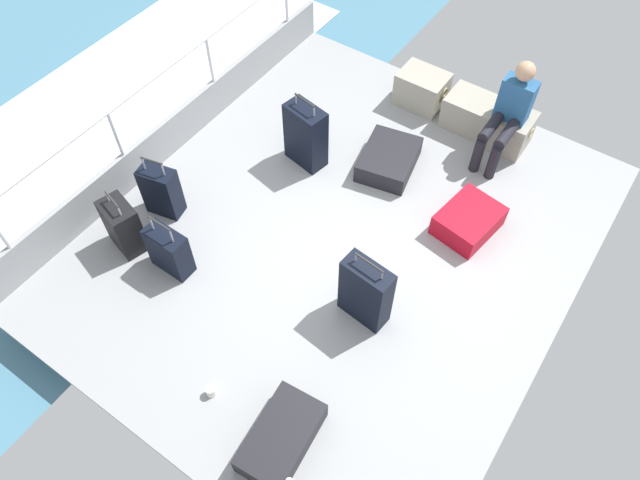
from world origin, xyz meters
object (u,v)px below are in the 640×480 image
(suitcase_7, at_px, (366,292))
(paper_cup, at_px, (211,391))
(cargo_crate_2, at_px, (507,129))
(suitcase_6, at_px, (169,251))
(suitcase_3, at_px, (161,191))
(suitcase_1, at_px, (306,136))
(suitcase_5, at_px, (281,438))
(suitcase_0, at_px, (389,159))
(suitcase_2, at_px, (123,226))
(passenger_seated, at_px, (509,112))
(suitcase_4, at_px, (468,221))
(cargo_crate_0, at_px, (422,89))
(cargo_crate_1, at_px, (471,112))

(suitcase_7, height_order, paper_cup, suitcase_7)
(cargo_crate_2, relative_size, suitcase_6, 0.80)
(cargo_crate_2, height_order, suitcase_3, suitcase_3)
(suitcase_3, bearing_deg, paper_cup, -36.64)
(suitcase_1, distance_m, suitcase_5, 3.10)
(cargo_crate_2, xyz_separation_m, suitcase_5, (-0.03, -4.10, -0.10))
(suitcase_0, distance_m, suitcase_2, 2.81)
(passenger_seated, xyz_separation_m, suitcase_4, (0.21, -1.14, -0.47))
(suitcase_7, bearing_deg, suitcase_5, -86.04)
(suitcase_1, bearing_deg, suitcase_7, -39.47)
(suitcase_2, distance_m, suitcase_4, 3.35)
(suitcase_3, relative_size, suitcase_6, 1.08)
(suitcase_0, bearing_deg, suitcase_1, -152.26)
(suitcase_0, bearing_deg, cargo_crate_0, 101.27)
(cargo_crate_1, xyz_separation_m, passenger_seated, (0.45, -0.23, 0.40))
(cargo_crate_2, relative_size, suitcase_1, 0.64)
(suitcase_3, distance_m, suitcase_5, 2.71)
(suitcase_1, bearing_deg, passenger_seated, 37.56)
(suitcase_3, height_order, suitcase_5, suitcase_3)
(suitcase_2, bearing_deg, suitcase_1, 68.19)
(passenger_seated, relative_size, suitcase_7, 1.36)
(suitcase_3, relative_size, suitcase_7, 0.88)
(cargo_crate_0, bearing_deg, suitcase_0, -78.73)
(suitcase_1, bearing_deg, cargo_crate_2, 41.38)
(cargo_crate_0, bearing_deg, suitcase_5, -75.68)
(cargo_crate_2, bearing_deg, suitcase_3, -130.46)
(suitcase_3, bearing_deg, suitcase_5, -27.18)
(suitcase_2, bearing_deg, cargo_crate_0, 68.74)
(suitcase_6, bearing_deg, suitcase_5, -22.14)
(cargo_crate_0, xyz_separation_m, suitcase_5, (1.06, -4.15, -0.10))
(suitcase_6, height_order, paper_cup, suitcase_6)
(paper_cup, bearing_deg, cargo_crate_2, 79.51)
(passenger_seated, distance_m, suitcase_4, 1.25)
(paper_cup, bearing_deg, suitcase_7, 65.28)
(suitcase_2, distance_m, suitcase_3, 0.53)
(suitcase_4, bearing_deg, suitcase_5, -95.03)
(suitcase_1, relative_size, suitcase_3, 1.16)
(suitcase_0, xyz_separation_m, suitcase_7, (0.74, -1.68, 0.24))
(suitcase_3, xyz_separation_m, paper_cup, (1.68, -1.25, -0.24))
(cargo_crate_2, xyz_separation_m, passenger_seated, (0.00, -0.19, 0.38))
(suitcase_0, height_order, suitcase_6, suitcase_6)
(cargo_crate_1, xyz_separation_m, suitcase_6, (-1.44, -3.38, 0.06))
(cargo_crate_0, xyz_separation_m, paper_cup, (0.33, -4.17, -0.16))
(cargo_crate_0, xyz_separation_m, suitcase_0, (0.22, -1.11, -0.09))
(suitcase_0, bearing_deg, suitcase_3, -130.88)
(suitcase_7, distance_m, paper_cup, 1.54)
(suitcase_6, bearing_deg, suitcase_1, 83.02)
(passenger_seated, height_order, suitcase_5, passenger_seated)
(cargo_crate_1, bearing_deg, suitcase_2, -120.01)
(suitcase_1, distance_m, suitcase_4, 1.90)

